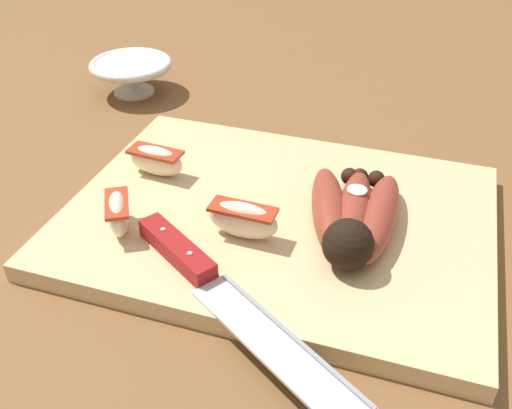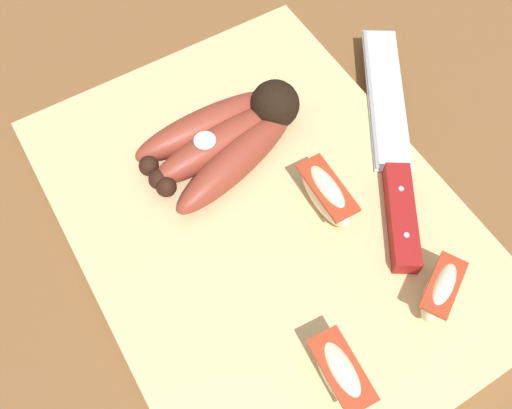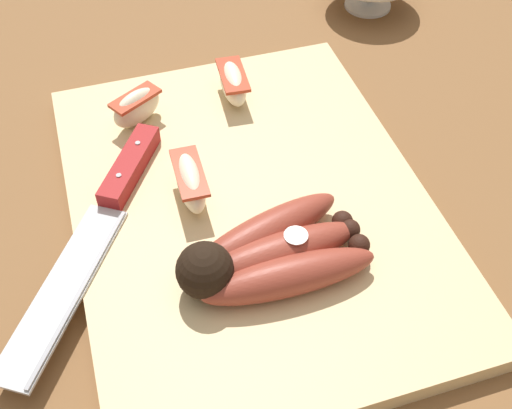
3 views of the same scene
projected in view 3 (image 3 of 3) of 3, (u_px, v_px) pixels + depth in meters
ground_plane at (266, 211)px, 0.61m from camera, size 6.00×6.00×0.00m
cutting_board at (251, 210)px, 0.59m from camera, size 0.43×0.32×0.02m
banana_bunch at (267, 256)px, 0.52m from camera, size 0.10×0.16×0.05m
chefs_knife at (110, 205)px, 0.58m from camera, size 0.25×0.18×0.02m
apple_wedge_near at (233, 83)px, 0.68m from camera, size 0.07×0.03×0.03m
apple_wedge_middle at (137, 107)px, 0.65m from camera, size 0.05×0.06×0.04m
apple_wedge_far at (190, 182)px, 0.58m from camera, size 0.07×0.03×0.04m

